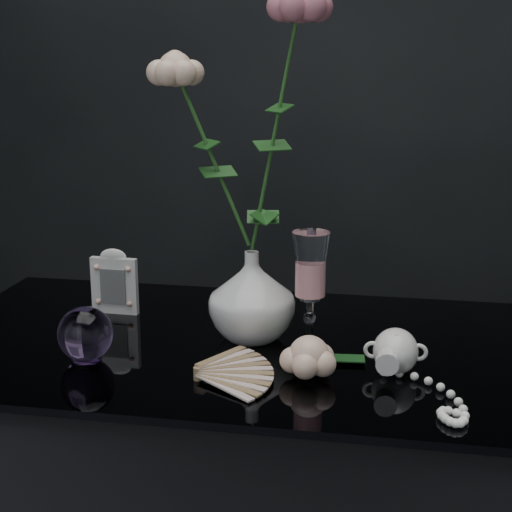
% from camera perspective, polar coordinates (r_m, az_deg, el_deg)
% --- Properties ---
extents(vase, '(0.15, 0.15, 0.15)m').
position_cam_1_polar(vase, '(1.28, -0.31, -2.92)').
color(vase, white).
rests_on(vase, table).
extents(wine_glass, '(0.06, 0.06, 0.19)m').
position_cam_1_polar(wine_glass, '(1.22, 3.95, -2.65)').
color(wine_glass, white).
rests_on(wine_glass, table).
extents(picture_frame, '(0.09, 0.07, 0.12)m').
position_cam_1_polar(picture_frame, '(1.43, -10.26, -1.80)').
color(picture_frame, silver).
rests_on(picture_frame, table).
extents(paperweight, '(0.10, 0.10, 0.08)m').
position_cam_1_polar(paperweight, '(1.23, -12.31, -5.56)').
color(paperweight, '#A077C1').
rests_on(paperweight, table).
extents(paper_fan, '(0.24, 0.20, 0.02)m').
position_cam_1_polar(paper_fan, '(1.14, -4.24, -8.44)').
color(paper_fan, beige).
rests_on(paper_fan, table).
extents(loose_rose, '(0.20, 0.22, 0.06)m').
position_cam_1_polar(loose_rose, '(1.15, 3.87, -7.31)').
color(loose_rose, '#FFC3A4').
rests_on(loose_rose, table).
extents(pearl_jar, '(0.24, 0.25, 0.07)m').
position_cam_1_polar(pearl_jar, '(1.18, 10.12, -6.68)').
color(pearl_jar, white).
rests_on(pearl_jar, table).
extents(roses, '(0.26, 0.10, 0.46)m').
position_cam_1_polar(roses, '(1.22, -0.71, 9.68)').
color(roses, beige).
rests_on(roses, vase).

